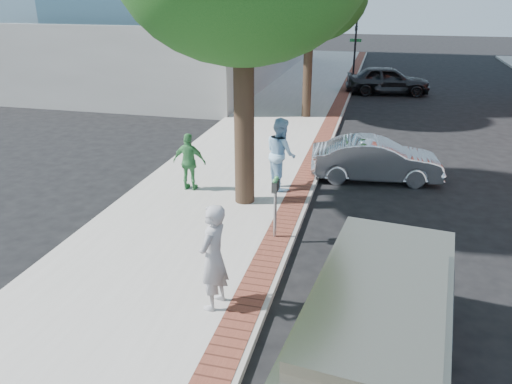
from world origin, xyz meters
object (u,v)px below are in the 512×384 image
(parking_meter, at_px, (275,195))
(person_green, at_px, (189,162))
(person_gray, at_px, (213,257))
(van, at_px, (379,326))
(person_officer, at_px, (281,153))
(bg_car, at_px, (388,80))
(sedan_silver, at_px, (376,160))

(parking_meter, xyz_separation_m, person_green, (-2.98, 2.33, -0.23))
(person_gray, bearing_deg, van, 80.23)
(person_gray, relative_size, van, 0.40)
(person_gray, bearing_deg, person_officer, -169.95)
(person_green, bearing_deg, parking_meter, 141.88)
(bg_car, bearing_deg, parking_meter, 165.88)
(parking_meter, xyz_separation_m, person_gray, (-0.49, -2.92, -0.06))
(person_officer, bearing_deg, person_gray, 148.71)
(person_green, distance_m, van, 8.24)
(van, bearing_deg, person_gray, 167.18)
(parking_meter, distance_m, person_gray, 2.96)
(person_gray, distance_m, person_green, 5.81)
(person_officer, xyz_separation_m, sedan_silver, (2.63, 1.70, -0.53))
(bg_car, bearing_deg, person_green, 155.18)
(parking_meter, xyz_separation_m, bg_car, (2.36, 18.96, -0.42))
(parking_meter, bearing_deg, person_officer, 99.28)
(person_green, bearing_deg, bg_car, -107.88)
(person_gray, distance_m, bg_car, 22.06)
(person_officer, relative_size, sedan_silver, 0.52)
(person_officer, bearing_deg, van, 170.70)
(parking_meter, relative_size, van, 0.30)
(person_gray, height_order, sedan_silver, person_gray)
(person_green, distance_m, bg_car, 17.46)
(parking_meter, height_order, person_green, person_green)
(bg_car, bearing_deg, van, 173.03)
(person_gray, xyz_separation_m, sedan_silver, (2.61, 7.75, -0.50))
(bg_car, bearing_deg, person_officer, 162.68)
(parking_meter, xyz_separation_m, person_officer, (-0.51, 3.14, -0.03))
(person_gray, height_order, van, person_gray)
(person_green, relative_size, bg_car, 0.36)
(person_officer, relative_size, person_green, 1.24)
(person_gray, xyz_separation_m, van, (2.87, -1.02, -0.17))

